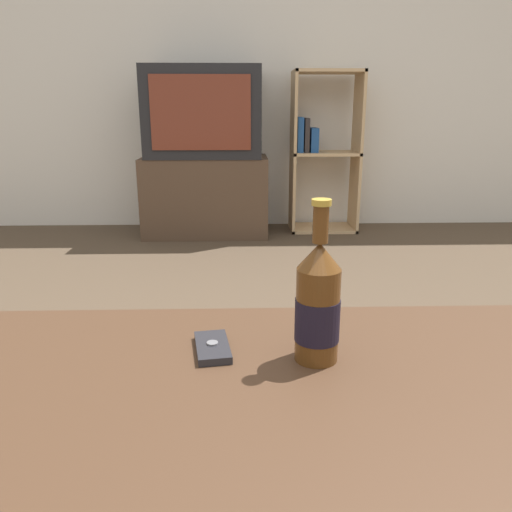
% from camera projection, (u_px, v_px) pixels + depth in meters
% --- Properties ---
extents(back_wall, '(8.00, 0.05, 2.60)m').
position_uv_depth(back_wall, '(244.00, 40.00, 3.46)').
color(back_wall, silver).
rests_on(back_wall, ground_plane).
extents(coffee_table, '(1.24, 0.60, 0.42)m').
position_uv_depth(coffee_table, '(262.00, 413.00, 0.82)').
color(coffee_table, '#422B1C').
rests_on(coffee_table, ground_plane).
extents(tv_stand, '(0.84, 0.46, 0.53)m').
position_uv_depth(tv_stand, '(206.00, 196.00, 3.45)').
color(tv_stand, '#4C3828').
rests_on(tv_stand, ground_plane).
extents(television, '(0.75, 0.49, 0.58)m').
position_uv_depth(television, '(203.00, 113.00, 3.29)').
color(television, black).
rests_on(television, tv_stand).
extents(bookshelf, '(0.47, 0.30, 1.09)m').
position_uv_depth(bookshelf, '(321.00, 150.00, 3.47)').
color(bookshelf, tan).
rests_on(bookshelf, ground_plane).
extents(beer_bottle, '(0.08, 0.08, 0.28)m').
position_uv_depth(beer_bottle, '(318.00, 305.00, 0.85)').
color(beer_bottle, '#563314').
rests_on(beer_bottle, coffee_table).
extents(cell_phone, '(0.07, 0.12, 0.02)m').
position_uv_depth(cell_phone, '(212.00, 347.00, 0.90)').
color(cell_phone, '#232328').
rests_on(cell_phone, coffee_table).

